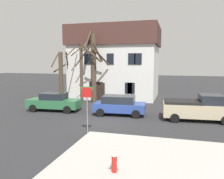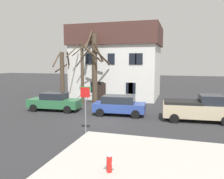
% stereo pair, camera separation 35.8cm
% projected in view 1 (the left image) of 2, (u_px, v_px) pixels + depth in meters
% --- Properties ---
extents(ground_plane, '(120.00, 120.00, 0.00)m').
position_uv_depth(ground_plane, '(106.00, 121.00, 17.32)').
color(ground_plane, '#2D2D30').
extents(sidewalk_slab, '(11.10, 8.34, 0.12)m').
position_uv_depth(sidewalk_slab, '(184.00, 176.00, 8.90)').
color(sidewalk_slab, '#B7B5AD').
rests_on(sidewalk_slab, ground_plane).
extents(building_main, '(10.76, 7.81, 8.77)m').
position_uv_depth(building_main, '(116.00, 62.00, 28.88)').
color(building_main, white).
rests_on(building_main, ground_plane).
extents(tree_bare_near, '(2.36, 2.17, 5.62)m').
position_uv_depth(tree_bare_near, '(61.00, 75.00, 26.25)').
color(tree_bare_near, '#4C3D2D').
rests_on(tree_bare_near, ground_plane).
extents(tree_bare_mid, '(2.98, 2.99, 7.17)m').
position_uv_depth(tree_bare_mid, '(81.00, 70.00, 24.40)').
color(tree_bare_mid, '#4C3D2D').
rests_on(tree_bare_mid, ground_plane).
extents(tree_bare_far, '(2.58, 2.48, 7.91)m').
position_uv_depth(tree_bare_far, '(94.00, 66.00, 24.57)').
color(tree_bare_far, '#4C3D2D').
rests_on(tree_bare_far, ground_plane).
extents(car_green_sedan, '(4.90, 2.31, 1.65)m').
position_uv_depth(car_green_sedan, '(54.00, 102.00, 20.84)').
color(car_green_sedan, '#2D6B42').
rests_on(car_green_sedan, ground_plane).
extents(car_blue_wagon, '(4.42, 2.35, 1.65)m').
position_uv_depth(car_blue_wagon, '(119.00, 105.00, 19.20)').
color(car_blue_wagon, '#2D4799').
rests_on(car_blue_wagon, ground_plane).
extents(pickup_truck_beige, '(5.32, 2.59, 2.02)m').
position_uv_depth(pickup_truck_beige, '(199.00, 108.00, 17.38)').
color(pickup_truck_beige, '#C6B793').
rests_on(pickup_truck_beige, ground_plane).
extents(fire_hydrant, '(0.42, 0.22, 0.79)m').
position_uv_depth(fire_hydrant, '(114.00, 162.00, 9.03)').
color(fire_hydrant, red).
rests_on(fire_hydrant, sidewalk_slab).
extents(street_sign_pole, '(0.76, 0.07, 3.00)m').
position_uv_depth(street_sign_pole, '(87.00, 102.00, 13.73)').
color(street_sign_pole, slate).
rests_on(street_sign_pole, ground_plane).
extents(bicycle_leaning, '(1.68, 0.59, 1.03)m').
position_uv_depth(bicycle_leaning, '(85.00, 98.00, 25.72)').
color(bicycle_leaning, black).
rests_on(bicycle_leaning, ground_plane).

